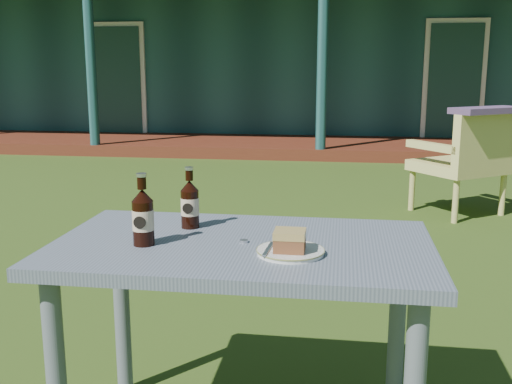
% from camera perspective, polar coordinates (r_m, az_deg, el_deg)
% --- Properties ---
extents(ground, '(80.00, 80.00, 0.00)m').
position_cam_1_polar(ground, '(3.64, 3.00, -8.51)').
color(ground, '#334916').
extents(pavilion, '(15.80, 8.30, 3.45)m').
position_cam_1_polar(pavilion, '(12.80, 7.14, 13.27)').
color(pavilion, '#1B4648').
rests_on(pavilion, ground).
extents(cafe_table, '(1.20, 0.70, 0.72)m').
position_cam_1_polar(cafe_table, '(1.94, -1.30, -7.64)').
color(cafe_table, '#555D6B').
rests_on(cafe_table, ground).
extents(plate, '(0.20, 0.20, 0.01)m').
position_cam_1_polar(plate, '(1.79, 3.30, -5.65)').
color(plate, silver).
rests_on(plate, cafe_table).
extents(cake_slice, '(0.09, 0.09, 0.06)m').
position_cam_1_polar(cake_slice, '(1.77, 3.23, -4.62)').
color(cake_slice, brown).
rests_on(cake_slice, plate).
extents(fork, '(0.02, 0.14, 0.00)m').
position_cam_1_polar(fork, '(1.78, 1.18, -5.42)').
color(fork, silver).
rests_on(fork, plate).
extents(cola_bottle_near, '(0.06, 0.07, 0.21)m').
position_cam_1_polar(cola_bottle_near, '(2.07, -6.32, -1.11)').
color(cola_bottle_near, black).
rests_on(cola_bottle_near, cafe_table).
extents(cola_bottle_far, '(0.07, 0.07, 0.23)m').
position_cam_1_polar(cola_bottle_far, '(1.89, -10.71, -2.31)').
color(cola_bottle_far, black).
rests_on(cola_bottle_far, cafe_table).
extents(bottle_cap, '(0.03, 0.03, 0.01)m').
position_cam_1_polar(bottle_cap, '(1.90, -1.16, -4.70)').
color(bottle_cap, silver).
rests_on(bottle_cap, cafe_table).
extents(armchair_left, '(0.90, 0.89, 0.89)m').
position_cam_1_polar(armchair_left, '(5.44, 19.44, 3.10)').
color(armchair_left, tan).
rests_on(armchair_left, ground).
extents(floral_throw, '(0.67, 0.58, 0.05)m').
position_cam_1_polar(floral_throw, '(5.28, 21.19, 7.27)').
color(floral_throw, '#533B5E').
rests_on(floral_throw, armchair_left).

